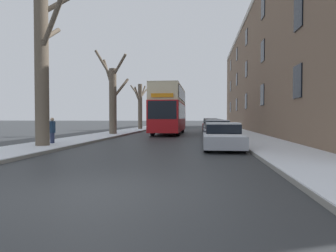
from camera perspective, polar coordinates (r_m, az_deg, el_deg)
The scene contains 15 objects.
ground_plane at distance 6.47m, azimuth -14.66°, elevation -12.41°, with size 320.00×320.00×0.00m, color #303335.
sidewalk_left at distance 59.45m, azimuth -1.52°, elevation 0.12°, with size 3.08×130.00×0.16m.
sidewalk_right at distance 58.99m, azimuth 9.97°, elevation 0.09°, with size 3.08×130.00×0.16m.
terrace_facade_right at distance 37.61m, azimuth 21.62°, elevation 9.72°, with size 9.10×53.84×13.95m.
bare_tree_left_0 at distance 16.65m, azimuth -22.68°, elevation 10.06°, with size 2.29×3.18×8.42m.
bare_tree_left_1 at distance 27.03m, azimuth -10.49°, elevation 5.52°, with size 3.37×2.47×7.72m.
bare_tree_left_2 at distance 38.73m, azimuth -5.37°, elevation 4.12°, with size 2.04×3.52×5.90m.
double_decker_bus at distance 28.95m, azimuth 0.23°, elevation 3.53°, with size 2.58×10.49×4.52m.
parked_car_0 at distance 14.96m, azimuth 10.38°, elevation -2.07°, with size 1.88×4.16×1.33m.
parked_car_1 at distance 20.34m, azimuth 9.33°, elevation -1.02°, with size 1.80×4.38×1.41m.
parked_car_2 at distance 25.66m, azimuth 8.72°, elevation -0.45°, with size 1.74×4.01×1.45m.
parked_car_3 at distance 30.91m, azimuth 8.33°, elevation -0.10°, with size 1.76×4.21×1.47m.
parked_car_4 at distance 36.28m, azimuth 8.05°, elevation 0.18°, with size 1.86×4.51×1.52m.
oncoming_van at distance 49.68m, azimuth 2.08°, elevation 1.26°, with size 1.94×4.95×2.42m.
pedestrian_left_sidewalk at distance 17.81m, azimuth -21.19°, elevation -0.78°, with size 0.34×0.34×1.58m.
Camera 1 is at (2.27, -5.86, 1.56)m, focal length 32.00 mm.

